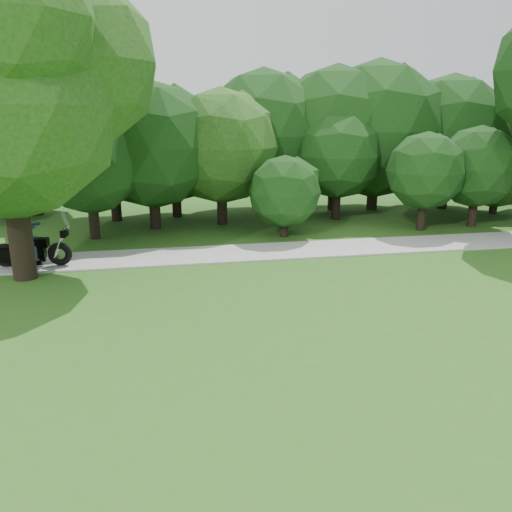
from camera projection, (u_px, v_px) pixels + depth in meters
name	position (u px, v px, depth m)	size (l,w,h in m)	color
ground	(466.00, 344.00, 10.80)	(100.00, 100.00, 0.00)	#2B631C
walkway	(340.00, 248.00, 18.35)	(60.00, 2.20, 0.06)	#A0A09B
tree_line	(304.00, 139.00, 23.76)	(38.85, 11.33, 7.39)	black
big_tree_west	(1.00, 77.00, 13.80)	(8.64, 6.56, 9.96)	black
touring_motorcycle	(26.00, 245.00, 15.88)	(2.50, 0.88, 1.90)	black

